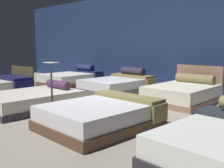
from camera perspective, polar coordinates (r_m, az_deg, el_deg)
ground_plane at (r=6.33m, az=-2.83°, el=-5.28°), size 18.00×18.00×0.02m
showroom_back_wall at (r=9.10m, az=14.38°, el=9.68°), size 18.00×0.06×3.50m
bed_1 at (r=6.55m, az=-16.85°, el=-3.30°), size 1.55×2.13×0.59m
bed_2 at (r=4.79m, az=-2.40°, el=-6.77°), size 1.64×2.02×0.50m
bed_4 at (r=10.19m, az=-8.69°, el=1.15°), size 1.65×2.13×0.75m
bed_5 at (r=8.48m, az=1.24°, el=-0.15°), size 1.69×2.16×0.76m
bed_6 at (r=7.13m, az=15.15°, el=-1.90°), size 1.47×1.94×0.93m
price_sign at (r=5.44m, az=-12.87°, el=-2.73°), size 0.28×0.24×1.14m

